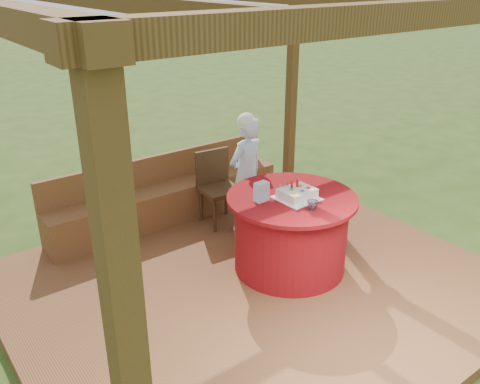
{
  "coord_description": "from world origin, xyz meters",
  "views": [
    {
      "loc": [
        -2.69,
        -3.32,
        2.96
      ],
      "look_at": [
        0.0,
        0.25,
        1.0
      ],
      "focal_mm": 38.0,
      "sensor_mm": 36.0,
      "label": 1
    }
  ],
  "objects_px": {
    "gift_bag": "(261,192)",
    "drinking_glass": "(312,206)",
    "bench": "(168,199)",
    "elderly_woman": "(246,173)",
    "table": "(290,232)",
    "birthday_cake": "(297,193)",
    "chair": "(217,183)"
  },
  "relations": [
    {
      "from": "elderly_woman",
      "to": "bench",
      "type": "bearing_deg",
      "value": 129.36
    },
    {
      "from": "elderly_woman",
      "to": "gift_bag",
      "type": "height_order",
      "value": "elderly_woman"
    },
    {
      "from": "elderly_woman",
      "to": "chair",
      "type": "bearing_deg",
      "value": 112.87
    },
    {
      "from": "table",
      "to": "gift_bag",
      "type": "xyz_separation_m",
      "value": [
        -0.31,
        0.1,
        0.49
      ]
    },
    {
      "from": "table",
      "to": "elderly_woman",
      "type": "height_order",
      "value": "elderly_woman"
    },
    {
      "from": "table",
      "to": "chair",
      "type": "xyz_separation_m",
      "value": [
        0.02,
        1.33,
        0.08
      ]
    },
    {
      "from": "table",
      "to": "chair",
      "type": "relative_size",
      "value": 1.46
    },
    {
      "from": "bench",
      "to": "gift_bag",
      "type": "bearing_deg",
      "value": -84.95
    },
    {
      "from": "bench",
      "to": "table",
      "type": "distance_m",
      "value": 1.79
    },
    {
      "from": "bench",
      "to": "elderly_woman",
      "type": "bearing_deg",
      "value": -50.64
    },
    {
      "from": "bench",
      "to": "elderly_woman",
      "type": "xyz_separation_m",
      "value": [
        0.62,
        -0.76,
        0.44
      ]
    },
    {
      "from": "bench",
      "to": "table",
      "type": "height_order",
      "value": "table"
    },
    {
      "from": "elderly_woman",
      "to": "gift_bag",
      "type": "relative_size",
      "value": 7.44
    },
    {
      "from": "elderly_woman",
      "to": "table",
      "type": "bearing_deg",
      "value": -100.27
    },
    {
      "from": "chair",
      "to": "gift_bag",
      "type": "distance_m",
      "value": 1.33
    },
    {
      "from": "bench",
      "to": "chair",
      "type": "relative_size",
      "value": 3.39
    },
    {
      "from": "elderly_woman",
      "to": "drinking_glass",
      "type": "relative_size",
      "value": 13.77
    },
    {
      "from": "chair",
      "to": "drinking_glass",
      "type": "xyz_separation_m",
      "value": [
        -0.08,
        -1.68,
        0.36
      ]
    },
    {
      "from": "birthday_cake",
      "to": "drinking_glass",
      "type": "relative_size",
      "value": 3.73
    },
    {
      "from": "drinking_glass",
      "to": "bench",
      "type": "bearing_deg",
      "value": 100.55
    },
    {
      "from": "table",
      "to": "drinking_glass",
      "type": "relative_size",
      "value": 12.58
    },
    {
      "from": "gift_bag",
      "to": "drinking_glass",
      "type": "bearing_deg",
      "value": -63.57
    },
    {
      "from": "table",
      "to": "elderly_woman",
      "type": "bearing_deg",
      "value": 79.73
    },
    {
      "from": "bench",
      "to": "table",
      "type": "xyz_separation_m",
      "value": [
        0.45,
        -1.72,
        0.14
      ]
    },
    {
      "from": "gift_bag",
      "to": "drinking_glass",
      "type": "relative_size",
      "value": 1.85
    },
    {
      "from": "bench",
      "to": "drinking_glass",
      "type": "bearing_deg",
      "value": -79.45
    },
    {
      "from": "birthday_cake",
      "to": "bench",
      "type": "bearing_deg",
      "value": 104.27
    },
    {
      "from": "bench",
      "to": "birthday_cake",
      "type": "height_order",
      "value": "birthday_cake"
    },
    {
      "from": "bench",
      "to": "table",
      "type": "relative_size",
      "value": 2.32
    },
    {
      "from": "bench",
      "to": "chair",
      "type": "height_order",
      "value": "chair"
    },
    {
      "from": "bench",
      "to": "drinking_glass",
      "type": "relative_size",
      "value": 29.24
    },
    {
      "from": "table",
      "to": "drinking_glass",
      "type": "bearing_deg",
      "value": -100.41
    }
  ]
}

